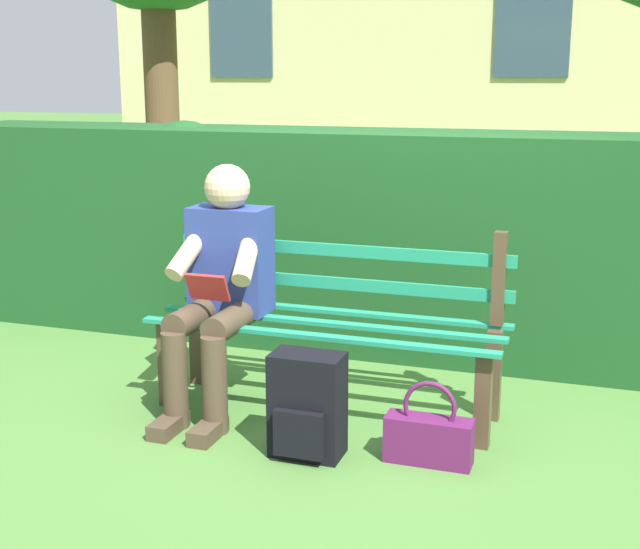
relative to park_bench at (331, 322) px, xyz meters
name	(u,v)px	position (x,y,z in m)	size (l,w,h in m)	color
ground	(327,411)	(0.00, 0.07, -0.43)	(60.00, 60.00, 0.00)	#477533
park_bench	(331,322)	(0.00, 0.00, 0.00)	(1.71, 0.49, 0.90)	#4C3828
person_seated	(221,282)	(0.50, 0.17, 0.20)	(0.44, 0.73, 1.18)	navy
hedge_backdrop	(428,238)	(-0.24, -1.08, 0.24)	(6.30, 0.81, 1.42)	#19471E
backpack	(307,406)	(-0.08, 0.56, -0.21)	(0.31, 0.26, 0.45)	black
handbag	(429,437)	(-0.59, 0.47, -0.32)	(0.37, 0.12, 0.36)	#59194C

